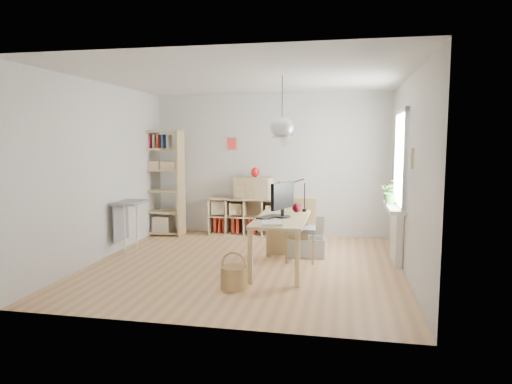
% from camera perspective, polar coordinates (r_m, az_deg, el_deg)
% --- Properties ---
extents(ground, '(4.50, 4.50, 0.00)m').
position_cam_1_polar(ground, '(6.80, -1.33, -9.10)').
color(ground, tan).
rests_on(ground, ground).
extents(room_shell, '(4.50, 4.50, 4.50)m').
position_cam_1_polar(room_shell, '(6.30, 3.27, 8.06)').
color(room_shell, white).
rests_on(room_shell, ground).
extents(window_unit, '(0.07, 1.16, 1.46)m').
position_cam_1_polar(window_unit, '(7.04, 17.76, 3.94)').
color(window_unit, white).
rests_on(window_unit, ground).
extents(radiator, '(0.10, 0.80, 0.80)m').
position_cam_1_polar(radiator, '(7.18, 17.16, -5.26)').
color(radiator, white).
rests_on(radiator, ground).
extents(windowsill, '(0.22, 1.20, 0.06)m').
position_cam_1_polar(windowsill, '(7.10, 16.88, -1.85)').
color(windowsill, white).
rests_on(windowsill, radiator).
extents(desk, '(0.70, 1.50, 0.75)m').
position_cam_1_polar(desk, '(6.41, 3.19, -4.05)').
color(desk, '#D2B679').
rests_on(desk, ground).
extents(cube_shelf, '(1.40, 0.38, 0.72)m').
position_cam_1_polar(cube_shelf, '(8.81, -1.44, -3.45)').
color(cube_shelf, '#D0AF89').
rests_on(cube_shelf, ground).
extents(tall_bookshelf, '(0.80, 0.38, 2.00)m').
position_cam_1_polar(tall_bookshelf, '(8.91, -11.72, 1.65)').
color(tall_bookshelf, '#D2B679').
rests_on(tall_bookshelf, ground).
extents(side_table, '(0.40, 0.55, 0.85)m').
position_cam_1_polar(side_table, '(7.66, -15.85, -2.44)').
color(side_table, gray).
rests_on(side_table, ground).
extents(chair, '(0.48, 0.48, 0.93)m').
position_cam_1_polar(chair, '(7.01, 5.60, -4.17)').
color(chair, gray).
rests_on(chair, ground).
extents(wicker_basket, '(0.33, 0.33, 0.46)m').
position_cam_1_polar(wicker_basket, '(5.76, -2.78, -10.49)').
color(wicker_basket, '#AA864D').
rests_on(wicker_basket, ground).
extents(storage_chest, '(0.62, 0.69, 0.61)m').
position_cam_1_polar(storage_chest, '(7.35, 6.33, -6.34)').
color(storage_chest, '#B7B7B3').
rests_on(storage_chest, ground).
extents(monitor, '(0.25, 0.54, 0.49)m').
position_cam_1_polar(monitor, '(6.38, 3.34, -0.73)').
color(monitor, black).
rests_on(monitor, desk).
extents(keyboard, '(0.33, 0.47, 0.02)m').
position_cam_1_polar(keyboard, '(6.40, 1.70, -3.11)').
color(keyboard, black).
rests_on(keyboard, desk).
extents(task_lamp, '(0.44, 0.16, 0.47)m').
position_cam_1_polar(task_lamp, '(6.87, 4.28, 0.13)').
color(task_lamp, black).
rests_on(task_lamp, desk).
extents(yarn_ball, '(0.14, 0.14, 0.14)m').
position_cam_1_polar(yarn_ball, '(6.86, 5.11, -1.99)').
color(yarn_ball, '#4B0A16').
rests_on(yarn_ball, desk).
extents(paper_tray, '(0.31, 0.36, 0.03)m').
position_cam_1_polar(paper_tray, '(5.89, 2.01, -3.90)').
color(paper_tray, white).
rests_on(paper_tray, desk).
extents(drawer_chest, '(0.75, 0.43, 0.41)m').
position_cam_1_polar(drawer_chest, '(8.65, -0.37, 0.53)').
color(drawer_chest, '#D0AF89').
rests_on(drawer_chest, cube_shelf).
extents(red_vase, '(0.15, 0.15, 0.18)m').
position_cam_1_polar(red_vase, '(8.61, -0.11, 2.48)').
color(red_vase, '#9E0F0D').
rests_on(red_vase, drawer_chest).
extents(potted_plant, '(0.35, 0.30, 0.37)m').
position_cam_1_polar(potted_plant, '(7.26, 16.62, 0.06)').
color(potted_plant, '#39732B').
rests_on(potted_plant, windowsill).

